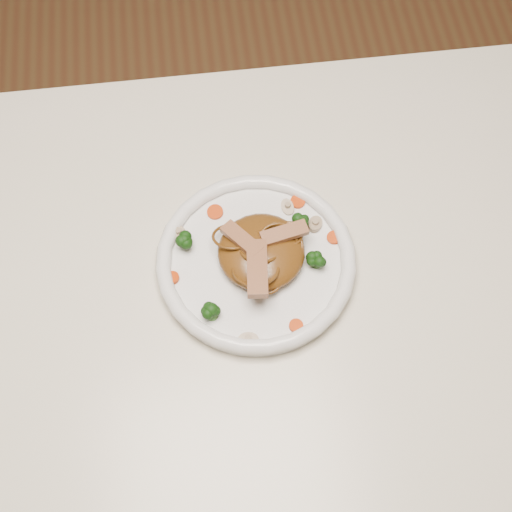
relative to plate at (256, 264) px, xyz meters
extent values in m
plane|color=brown|center=(-0.07, -0.06, -0.76)|extent=(4.00, 4.00, 0.00)
cube|color=beige|center=(-0.07, -0.06, -0.03)|extent=(1.20, 0.80, 0.04)
cylinder|color=brown|center=(0.47, 0.28, -0.40)|extent=(0.06, 0.06, 0.71)
cylinder|color=white|center=(0.00, 0.00, 0.00)|extent=(0.33, 0.33, 0.02)
ellipsoid|color=brown|center=(0.01, 0.00, 0.02)|extent=(0.14, 0.14, 0.04)
cube|color=#A1704C|center=(0.04, 0.02, 0.04)|extent=(0.06, 0.03, 0.01)
cube|color=#A1704C|center=(-0.02, 0.01, 0.04)|extent=(0.05, 0.06, 0.01)
cube|color=#A1704C|center=(0.00, -0.03, 0.05)|extent=(0.03, 0.08, 0.01)
cylinder|color=#C63707|center=(0.07, 0.08, 0.01)|extent=(0.03, 0.03, 0.00)
cylinder|color=#C63707|center=(-0.11, -0.01, 0.01)|extent=(0.02, 0.02, 0.00)
cylinder|color=#C63707|center=(0.11, 0.02, 0.01)|extent=(0.02, 0.02, 0.00)
cylinder|color=#C63707|center=(-0.05, 0.08, 0.01)|extent=(0.02, 0.02, 0.00)
cylinder|color=#C63707|center=(0.04, -0.10, 0.01)|extent=(0.02, 0.02, 0.00)
cylinder|color=#C3AC92|center=(-0.02, -0.11, 0.01)|extent=(0.03, 0.03, 0.01)
cylinder|color=#C3AC92|center=(0.08, 0.04, 0.01)|extent=(0.03, 0.03, 0.01)
cylinder|color=#C3AC92|center=(-0.10, 0.05, 0.01)|extent=(0.04, 0.04, 0.01)
cylinder|color=#C3AC92|center=(0.05, 0.07, 0.01)|extent=(0.03, 0.03, 0.01)
camera|label=1|loc=(-0.05, -0.43, 0.86)|focal=51.92mm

